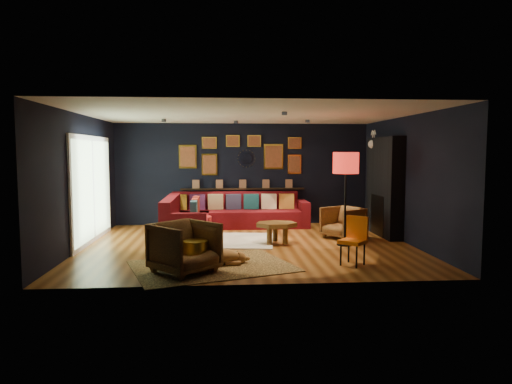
{
  "coord_description": "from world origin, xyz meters",
  "views": [
    {
      "loc": [
        -0.52,
        -9.03,
        1.86
      ],
      "look_at": [
        0.17,
        0.3,
        1.05
      ],
      "focal_mm": 32.0,
      "sensor_mm": 36.0,
      "label": 1
    }
  ],
  "objects": [
    {
      "name": "fireplace",
      "position": [
        3.09,
        0.9,
        1.02
      ],
      "size": [
        0.31,
        1.6,
        2.2
      ],
      "color": "black",
      "rests_on": "ground"
    },
    {
      "name": "sliding_door",
      "position": [
        -3.22,
        0.6,
        1.1
      ],
      "size": [
        0.06,
        2.8,
        2.2
      ],
      "color": "white",
      "rests_on": "ground"
    },
    {
      "name": "sectional",
      "position": [
        -0.61,
        1.81,
        0.32
      ],
      "size": [
        3.41,
        2.69,
        0.86
      ],
      "color": "maroon",
      "rests_on": "ground"
    },
    {
      "name": "dog",
      "position": [
        -0.66,
        -1.59,
        0.2
      ],
      "size": [
        1.18,
        0.62,
        0.36
      ],
      "primitive_type": null,
      "rotation": [
        0.0,
        0.0,
        0.04
      ],
      "color": "#AA793C",
      "rests_on": "leopard_rug"
    },
    {
      "name": "gallery_wall",
      "position": [
        -0.01,
        2.72,
        1.81
      ],
      "size": [
        3.15,
        0.04,
        1.02
      ],
      "color": "yellow",
      "rests_on": "room_walls"
    },
    {
      "name": "floor_lamp",
      "position": [
        1.92,
        -0.16,
        1.58
      ],
      "size": [
        0.51,
        0.51,
        1.87
      ],
      "color": "black",
      "rests_on": "ground"
    },
    {
      "name": "room_walls",
      "position": [
        0.0,
        0.0,
        1.59
      ],
      "size": [
        6.5,
        6.5,
        6.5
      ],
      "color": "black",
      "rests_on": "ground"
    },
    {
      "name": "deer_head",
      "position": [
        3.14,
        1.4,
        2.05
      ],
      "size": [
        0.5,
        0.28,
        0.45
      ],
      "color": "white",
      "rests_on": "fireplace"
    },
    {
      "name": "ledge",
      "position": [
        0.0,
        2.68,
        0.92
      ],
      "size": [
        3.2,
        0.12,
        0.04
      ],
      "primitive_type": "cube",
      "color": "black",
      "rests_on": "room_walls"
    },
    {
      "name": "sunburst_mirror",
      "position": [
        0.1,
        2.72,
        1.7
      ],
      "size": [
        0.47,
        0.16,
        0.47
      ],
      "color": "silver",
      "rests_on": "room_walls"
    },
    {
      "name": "coffee_table",
      "position": [
        0.56,
        -0.01,
        0.37
      ],
      "size": [
        0.84,
        0.63,
        0.42
      ],
      "rotation": [
        0.0,
        0.0,
        0.0
      ],
      "color": "brown",
      "rests_on": "shag_rug"
    },
    {
      "name": "ceiling_spots",
      "position": [
        -0.0,
        0.8,
        2.56
      ],
      "size": [
        3.3,
        2.5,
        0.06
      ],
      "color": "black",
      "rests_on": "room_walls"
    },
    {
      "name": "orange_chair",
      "position": [
        1.66,
        -1.72,
        0.47
      ],
      "size": [
        0.53,
        0.53,
        0.8
      ],
      "rotation": [
        0.0,
        0.0,
        -0.74
      ],
      "color": "black",
      "rests_on": "ground"
    },
    {
      "name": "armchair_right",
      "position": [
        2.09,
        0.6,
        0.37
      ],
      "size": [
        0.96,
        0.98,
        0.75
      ],
      "primitive_type": "imported",
      "rotation": [
        0.0,
        0.0,
        -1.01
      ],
      "color": "#CA843E",
      "rests_on": "ground"
    },
    {
      "name": "shag_rug",
      "position": [
        -0.64,
        0.45,
        0.02
      ],
      "size": [
        2.51,
        1.95,
        0.03
      ],
      "primitive_type": "cube",
      "rotation": [
        0.0,
        0.0,
        -0.11
      ],
      "color": "white",
      "rests_on": "ground"
    },
    {
      "name": "pouf",
      "position": [
        -1.07,
        1.19,
        0.23
      ],
      "size": [
        0.6,
        0.6,
        0.39
      ],
      "primitive_type": "cylinder",
      "color": "maroon",
      "rests_on": "shag_rug"
    },
    {
      "name": "gold_stool",
      "position": [
        -0.95,
        -1.97,
        0.25
      ],
      "size": [
        0.39,
        0.39,
        0.49
      ],
      "primitive_type": "cylinder",
      "color": "yellow",
      "rests_on": "ground"
    },
    {
      "name": "floor",
      "position": [
        0.0,
        0.0,
        0.0
      ],
      "size": [
        6.5,
        6.5,
        0.0
      ],
      "primitive_type": "plane",
      "color": "#985D27",
      "rests_on": "ground"
    },
    {
      "name": "leopard_rug",
      "position": [
        -0.7,
        -1.69,
        0.01
      ],
      "size": [
        2.93,
        2.49,
        0.01
      ],
      "primitive_type": "cube",
      "rotation": [
        0.0,
        0.0,
        0.34
      ],
      "color": "tan",
      "rests_on": "ground"
    },
    {
      "name": "armchair_left",
      "position": [
        -1.11,
        -2.05,
        0.44
      ],
      "size": [
        1.17,
        1.16,
        0.88
      ],
      "primitive_type": "imported",
      "rotation": [
        0.0,
        0.0,
        0.76
      ],
      "color": "#CA843E",
      "rests_on": "ground"
    }
  ]
}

